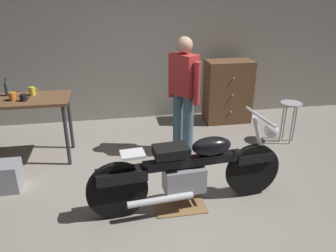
{
  "coord_description": "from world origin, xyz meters",
  "views": [
    {
      "loc": [
        -0.63,
        -3.1,
        2.27
      ],
      "look_at": [
        0.04,
        0.7,
        0.65
      ],
      "focal_mm": 35.6,
      "sensor_mm": 36.0,
      "label": 1
    }
  ],
  "objects": [
    {
      "name": "workbench",
      "position": [
        -1.85,
        1.38,
        0.79
      ],
      "size": [
        1.3,
        0.64,
        0.9
      ],
      "color": "brown",
      "rests_on": "ground_plane"
    },
    {
      "name": "storage_bin",
      "position": [
        -2.0,
        0.63,
        0.17
      ],
      "size": [
        0.44,
        0.32,
        0.34
      ],
      "primitive_type": "cube",
      "color": "gray",
      "rests_on": "ground_plane"
    },
    {
      "name": "ground_plane",
      "position": [
        0.0,
        0.0,
        0.0
      ],
      "size": [
        12.0,
        12.0,
        0.0
      ],
      "primitive_type": "plane",
      "color": "gray"
    },
    {
      "name": "back_wall",
      "position": [
        0.0,
        2.8,
        1.55
      ],
      "size": [
        8.0,
        0.12,
        3.1
      ],
      "primitive_type": "cube",
      "color": "gray",
      "rests_on": "ground_plane"
    },
    {
      "name": "drip_tray",
      "position": [
        0.04,
        -0.06,
        0.01
      ],
      "size": [
        0.56,
        0.4,
        0.01
      ],
      "primitive_type": "cube",
      "color": "olive",
      "rests_on": "ground_plane"
    },
    {
      "name": "motorcycle",
      "position": [
        0.15,
        -0.07,
        0.45
      ],
      "size": [
        2.19,
        0.62,
        1.0
      ],
      "rotation": [
        0.0,
        0.0,
        0.09
      ],
      "color": "black",
      "rests_on": "ground_plane"
    },
    {
      "name": "bottle",
      "position": [
        -2.02,
        1.55,
        1.0
      ],
      "size": [
        0.06,
        0.06,
        0.24
      ],
      "color": "#3F4C59",
      "rests_on": "workbench"
    },
    {
      "name": "wooden_dresser",
      "position": [
        1.4,
        2.3,
        0.55
      ],
      "size": [
        0.8,
        0.47,
        1.1
      ],
      "color": "brown",
      "rests_on": "ground_plane"
    },
    {
      "name": "mug_orange_travel",
      "position": [
        -1.9,
        1.31,
        0.96
      ],
      "size": [
        0.13,
        0.09,
        0.11
      ],
      "color": "orange",
      "rests_on": "workbench"
    },
    {
      "name": "mug_yellow_tall",
      "position": [
        -1.69,
        1.5,
        0.96
      ],
      "size": [
        0.12,
        0.08,
        0.11
      ],
      "color": "yellow",
      "rests_on": "workbench"
    },
    {
      "name": "person_standing",
      "position": [
        0.36,
        1.25,
        0.93
      ],
      "size": [
        0.39,
        0.49,
        1.67
      ],
      "rotation": [
        0.0,
        0.0,
        2.16
      ],
      "color": "#486778",
      "rests_on": "ground_plane"
    },
    {
      "name": "shop_stool",
      "position": [
        2.05,
        1.3,
        0.5
      ],
      "size": [
        0.32,
        0.32,
        0.64
      ],
      "color": "#B2B2B7",
      "rests_on": "ground_plane"
    },
    {
      "name": "mug_black_matte",
      "position": [
        -1.76,
        1.27,
        0.94
      ],
      "size": [
        0.12,
        0.09,
        0.09
      ],
      "color": "black",
      "rests_on": "workbench"
    }
  ]
}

